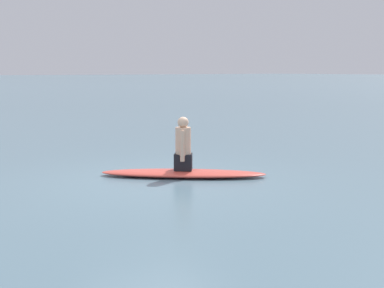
{
  "coord_description": "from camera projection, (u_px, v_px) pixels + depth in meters",
  "views": [
    {
      "loc": [
        7.77,
        -4.63,
        1.99
      ],
      "look_at": [
        0.16,
        0.68,
        0.65
      ],
      "focal_mm": 47.79,
      "sensor_mm": 36.0,
      "label": 1
    }
  ],
  "objects": [
    {
      "name": "ground_plane",
      "position": [
        156.0,
        181.0,
        9.21
      ],
      "size": [
        400.0,
        400.0,
        0.0
      ],
      "primitive_type": "plane",
      "color": "slate"
    },
    {
      "name": "surfboard",
      "position": [
        183.0,
        173.0,
        9.61
      ],
      "size": [
        2.45,
        2.84,
        0.13
      ],
      "primitive_type": "ellipsoid",
      "rotation": [
        0.0,
        0.0,
        -2.24
      ],
      "color": "#D84C3F",
      "rests_on": "ground"
    },
    {
      "name": "person_paddler",
      "position": [
        183.0,
        146.0,
        9.54
      ],
      "size": [
        0.42,
        0.43,
        1.0
      ],
      "rotation": [
        0.0,
        0.0,
        -2.24
      ],
      "color": "black",
      "rests_on": "surfboard"
    }
  ]
}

